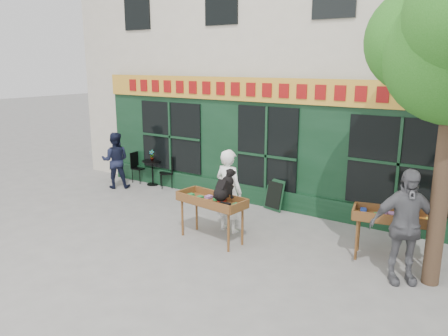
% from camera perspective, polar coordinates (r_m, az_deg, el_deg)
% --- Properties ---
extents(ground, '(80.00, 80.00, 0.00)m').
position_cam_1_polar(ground, '(9.65, -1.31, -8.65)').
color(ground, slate).
rests_on(ground, ground).
extents(building, '(14.00, 7.26, 10.00)m').
position_cam_1_polar(building, '(14.29, 13.37, 18.53)').
color(building, beige).
rests_on(building, ground).
extents(book_cart_center, '(1.56, 0.79, 0.99)m').
position_cam_1_polar(book_cart_center, '(9.08, -1.65, -4.57)').
color(book_cart_center, brown).
rests_on(book_cart_center, ground).
extents(dog, '(0.41, 0.64, 0.60)m').
position_cam_1_polar(dog, '(8.71, 0.00, -2.13)').
color(dog, black).
rests_on(dog, book_cart_center).
extents(woman, '(0.72, 0.52, 1.85)m').
position_cam_1_polar(woman, '(9.56, 0.62, -2.99)').
color(woman, white).
rests_on(woman, ground).
extents(book_cart_right, '(1.60, 0.93, 0.99)m').
position_cam_1_polar(book_cart_right, '(8.74, 21.50, -6.27)').
color(book_cart_right, brown).
rests_on(book_cart_right, ground).
extents(man_right, '(1.24, 1.03, 1.98)m').
position_cam_1_polar(man_right, '(7.94, 22.49, -7.06)').
color(man_right, '#55555A').
rests_on(man_right, ground).
extents(bistro_table, '(0.60, 0.60, 0.76)m').
position_cam_1_polar(bistro_table, '(13.47, -9.36, 0.05)').
color(bistro_table, black).
rests_on(bistro_table, ground).
extents(bistro_chair_left, '(0.39, 0.38, 0.95)m').
position_cam_1_polar(bistro_chair_left, '(13.89, -11.35, 0.43)').
color(bistro_chair_left, black).
rests_on(bistro_chair_left, ground).
extents(bistro_chair_right, '(0.51, 0.51, 0.95)m').
position_cam_1_polar(bistro_chair_right, '(13.12, -7.22, -0.18)').
color(bistro_chair_right, black).
rests_on(bistro_chair_right, ground).
extents(potted_plant, '(0.20, 0.17, 0.33)m').
position_cam_1_polar(potted_plant, '(13.39, -9.42, 1.65)').
color(potted_plant, gray).
rests_on(potted_plant, bistro_table).
extents(man_left, '(1.03, 1.00, 1.67)m').
position_cam_1_polar(man_left, '(13.35, -14.00, 0.99)').
color(man_left, black).
rests_on(man_left, ground).
extents(chalkboard, '(0.59, 0.32, 0.79)m').
position_cam_1_polar(chalkboard, '(11.13, 6.57, -3.50)').
color(chalkboard, black).
rests_on(chalkboard, ground).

